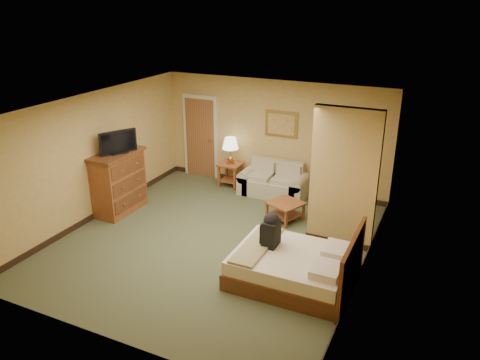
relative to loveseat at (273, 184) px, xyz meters
The scene contains 17 objects.
floor 2.59m from the loveseat, 94.33° to the right, with size 6.00×6.00×0.00m, color #4A5034.
ceiling 3.48m from the loveseat, 94.33° to the right, with size 6.00×6.00×0.00m, color white.
back_wall 1.15m from the loveseat, 114.24° to the left, with size 5.50×0.02×2.60m, color tan.
left_wall 4.04m from the loveseat, 138.90° to the right, with size 0.02×6.00×2.60m, color tan.
right_wall 3.77m from the loveseat, 45.14° to the right, with size 0.02×6.00×2.60m, color tan.
partition 2.76m from the loveseat, 40.04° to the right, with size 1.20×0.15×2.60m, color tan.
door 2.31m from the loveseat, 169.53° to the left, with size 0.94×0.16×2.10m.
baseboard 0.50m from the loveseat, 114.74° to the left, with size 5.50×0.02×0.12m, color black.
loveseat is the anchor object (origin of this frame).
side_table 1.16m from the loveseat, behind, with size 0.53×0.53×0.58m.
table_lamp 1.41m from the loveseat, behind, with size 0.39×0.39×0.64m.
coffee_table 1.35m from the loveseat, 58.27° to the right, with size 0.82×0.82×0.40m.
wall_picture 1.40m from the loveseat, 90.00° to the left, with size 0.78×0.04×0.61m.
dresser 3.50m from the loveseat, 140.23° to the right, with size 0.65×1.24×1.32m.
tv 3.64m from the loveseat, 139.15° to the right, with size 0.42×0.72×0.48m.
bed 3.60m from the loveseat, 63.08° to the right, with size 1.92×1.58×1.02m.
backpack 3.34m from the loveseat, 69.56° to the right, with size 0.27×0.34×0.58m.
Camera 1 is at (3.76, -6.90, 4.34)m, focal length 35.00 mm.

